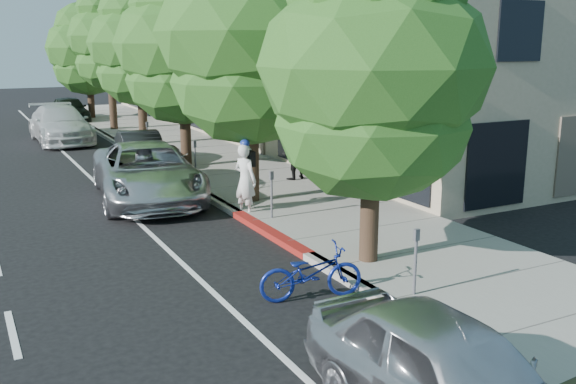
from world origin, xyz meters
TOP-DOWN VIEW (x-y plane):
  - ground at (0.00, 0.00)m, footprint 120.00×120.00m
  - sidewalk at (2.30, 8.00)m, footprint 4.60×56.00m
  - curb at (0.00, 8.00)m, footprint 0.30×56.00m
  - curb_red_segment at (0.00, 1.00)m, footprint 0.32×4.00m
  - storefront_building at (9.60, 18.00)m, footprint 10.00×36.00m
  - street_tree_0 at (0.90, -2.00)m, footprint 4.77×4.77m
  - street_tree_1 at (0.90, 4.00)m, footprint 5.37×5.37m
  - street_tree_2 at (0.90, 10.00)m, footprint 4.93×4.93m
  - street_tree_3 at (0.90, 16.00)m, footprint 4.52×4.52m
  - street_tree_4 at (0.90, 22.00)m, footprint 4.22×4.22m
  - street_tree_5 at (0.90, 28.00)m, footprint 4.96×4.96m
  - cyclist at (0.24, 3.00)m, footprint 0.72×0.86m
  - bicycle at (-1.08, -3.00)m, footprint 2.08×1.10m
  - silver_suv at (-1.68, 6.01)m, footprint 3.63×6.52m
  - dark_sedan at (-0.50, 11.18)m, footprint 1.86×4.31m
  - white_pickup at (-2.20, 19.45)m, footprint 2.51×5.98m
  - dark_suv_far at (-0.50, 27.49)m, footprint 1.96×4.54m
  - near_car_a at (-1.70, -7.47)m, footprint 1.95×4.50m
  - pedestrian at (3.35, 6.09)m, footprint 0.93×0.79m

SIDE VIEW (x-z plane):
  - ground at x=0.00m, z-range 0.00..0.00m
  - sidewalk at x=2.30m, z-range 0.00..0.15m
  - curb at x=0.00m, z-range 0.00..0.15m
  - curb_red_segment at x=0.00m, z-range 0.00..0.15m
  - bicycle at x=-1.08m, z-range 0.00..1.04m
  - dark_sedan at x=-0.50m, z-range 0.00..1.38m
  - near_car_a at x=-1.70m, z-range 0.00..1.51m
  - dark_suv_far at x=-0.50m, z-range 0.00..1.53m
  - silver_suv at x=-1.68m, z-range 0.00..1.72m
  - white_pickup at x=-2.20m, z-range 0.00..1.72m
  - pedestrian at x=3.35m, z-range 0.15..1.85m
  - cyclist at x=0.24m, z-range 0.00..2.02m
  - storefront_building at x=9.60m, z-range 0.00..7.00m
  - street_tree_0 at x=0.90m, z-range 0.69..7.61m
  - street_tree_5 at x=0.90m, z-range 0.71..7.85m
  - street_tree_2 at x=0.90m, z-range 0.80..8.29m
  - street_tree_3 at x=0.90m, z-range 0.87..8.27m
  - street_tree_1 at x=0.90m, z-range 0.85..8.89m
  - street_tree_4 at x=0.90m, z-range 1.02..8.76m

